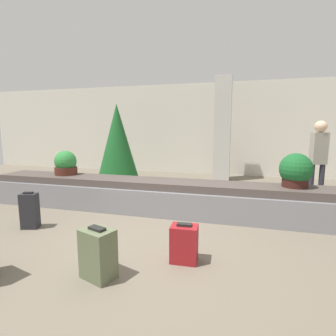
{
  "coord_description": "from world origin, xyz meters",
  "views": [
    {
      "loc": [
        1.31,
        -3.37,
        1.63
      ],
      "look_at": [
        0.0,
        1.41,
        0.88
      ],
      "focal_mm": 28.0,
      "sensor_mm": 36.0,
      "label": 1
    }
  ],
  "objects_px": {
    "suitcase_1": "(98,254)",
    "suitcase_2": "(30,211)",
    "pillar": "(223,129)",
    "potted_plant_1": "(66,164)",
    "suitcase_0": "(184,243)",
    "potted_plant_0": "(296,171)",
    "traveler_0": "(318,154)",
    "decorated_tree": "(117,142)"
  },
  "relations": [
    {
      "from": "suitcase_1",
      "to": "suitcase_2",
      "type": "bearing_deg",
      "value": 170.59
    },
    {
      "from": "pillar",
      "to": "potted_plant_1",
      "type": "xyz_separation_m",
      "value": [
        -3.12,
        -3.48,
        -0.74
      ]
    },
    {
      "from": "suitcase_1",
      "to": "suitcase_0",
      "type": "bearing_deg",
      "value": 54.87
    },
    {
      "from": "suitcase_2",
      "to": "potted_plant_0",
      "type": "height_order",
      "value": "potted_plant_0"
    },
    {
      "from": "suitcase_2",
      "to": "potted_plant_1",
      "type": "bearing_deg",
      "value": 88.0
    },
    {
      "from": "suitcase_2",
      "to": "traveler_0",
      "type": "bearing_deg",
      "value": 14.24
    },
    {
      "from": "suitcase_1",
      "to": "suitcase_2",
      "type": "height_order",
      "value": "suitcase_2"
    },
    {
      "from": "suitcase_1",
      "to": "potted_plant_0",
      "type": "xyz_separation_m",
      "value": [
        2.39,
        2.47,
        0.63
      ]
    },
    {
      "from": "suitcase_0",
      "to": "decorated_tree",
      "type": "bearing_deg",
      "value": 123.03
    },
    {
      "from": "decorated_tree",
      "to": "potted_plant_1",
      "type": "bearing_deg",
      "value": -97.11
    },
    {
      "from": "suitcase_0",
      "to": "traveler_0",
      "type": "bearing_deg",
      "value": 53.35
    },
    {
      "from": "suitcase_1",
      "to": "potted_plant_1",
      "type": "bearing_deg",
      "value": 150.86
    },
    {
      "from": "suitcase_0",
      "to": "suitcase_1",
      "type": "height_order",
      "value": "suitcase_1"
    },
    {
      "from": "pillar",
      "to": "potted_plant_0",
      "type": "xyz_separation_m",
      "value": [
        1.48,
        -3.51,
        -0.7
      ]
    },
    {
      "from": "pillar",
      "to": "traveler_0",
      "type": "xyz_separation_m",
      "value": [
        2.18,
        -2.06,
        -0.51
      ]
    },
    {
      "from": "traveler_0",
      "to": "decorated_tree",
      "type": "relative_size",
      "value": 0.77
    },
    {
      "from": "potted_plant_0",
      "to": "potted_plant_1",
      "type": "height_order",
      "value": "potted_plant_0"
    },
    {
      "from": "suitcase_0",
      "to": "pillar",
      "type": "bearing_deg",
      "value": 86.81
    },
    {
      "from": "suitcase_0",
      "to": "suitcase_1",
      "type": "bearing_deg",
      "value": -146.76
    },
    {
      "from": "pillar",
      "to": "potted_plant_1",
      "type": "relative_size",
      "value": 6.11
    },
    {
      "from": "decorated_tree",
      "to": "pillar",
      "type": "bearing_deg",
      "value": 26.82
    },
    {
      "from": "traveler_0",
      "to": "decorated_tree",
      "type": "height_order",
      "value": "decorated_tree"
    },
    {
      "from": "pillar",
      "to": "decorated_tree",
      "type": "distance_m",
      "value": 3.23
    },
    {
      "from": "pillar",
      "to": "suitcase_1",
      "type": "height_order",
      "value": "pillar"
    },
    {
      "from": "potted_plant_1",
      "to": "suitcase_1",
      "type": "bearing_deg",
      "value": -48.41
    },
    {
      "from": "traveler_0",
      "to": "potted_plant_1",
      "type": "bearing_deg",
      "value": 178.42
    },
    {
      "from": "potted_plant_1",
      "to": "pillar",
      "type": "bearing_deg",
      "value": 48.13
    },
    {
      "from": "pillar",
      "to": "suitcase_2",
      "type": "height_order",
      "value": "pillar"
    },
    {
      "from": "potted_plant_1",
      "to": "suitcase_2",
      "type": "bearing_deg",
      "value": -75.65
    },
    {
      "from": "potted_plant_1",
      "to": "decorated_tree",
      "type": "distance_m",
      "value": 2.09
    },
    {
      "from": "suitcase_0",
      "to": "potted_plant_1",
      "type": "relative_size",
      "value": 0.93
    },
    {
      "from": "potted_plant_1",
      "to": "decorated_tree",
      "type": "relative_size",
      "value": 0.23
    },
    {
      "from": "suitcase_2",
      "to": "pillar",
      "type": "bearing_deg",
      "value": 44.8
    },
    {
      "from": "potted_plant_0",
      "to": "decorated_tree",
      "type": "distance_m",
      "value": 4.82
    },
    {
      "from": "decorated_tree",
      "to": "traveler_0",
      "type": "bearing_deg",
      "value": -6.91
    },
    {
      "from": "potted_plant_0",
      "to": "decorated_tree",
      "type": "height_order",
      "value": "decorated_tree"
    },
    {
      "from": "suitcase_2",
      "to": "traveler_0",
      "type": "relative_size",
      "value": 0.34
    },
    {
      "from": "suitcase_0",
      "to": "traveler_0",
      "type": "distance_m",
      "value": 4.1
    },
    {
      "from": "suitcase_2",
      "to": "suitcase_1",
      "type": "bearing_deg",
      "value": -45.03
    },
    {
      "from": "suitcase_0",
      "to": "potted_plant_0",
      "type": "relative_size",
      "value": 0.83
    },
    {
      "from": "pillar",
      "to": "traveler_0",
      "type": "distance_m",
      "value": 3.05
    },
    {
      "from": "suitcase_1",
      "to": "potted_plant_1",
      "type": "height_order",
      "value": "potted_plant_1"
    }
  ]
}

